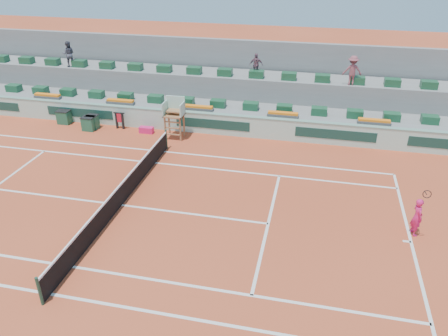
{
  "coord_description": "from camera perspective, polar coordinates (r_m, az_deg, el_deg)",
  "views": [
    {
      "loc": [
        7.84,
        -14.63,
        10.29
      ],
      "look_at": [
        4.0,
        2.5,
        1.0
      ],
      "focal_mm": 35.0,
      "sensor_mm": 36.0,
      "label": 1
    }
  ],
  "objects": [
    {
      "name": "seating_tier_upper",
      "position": [
        29.45,
        -3.48,
        10.07
      ],
      "size": [
        36.0,
        2.4,
        2.6
      ],
      "primitive_type": "cube",
      "color": "gray",
      "rests_on": "ground"
    },
    {
      "name": "seat_row_upper",
      "position": [
        28.47,
        -3.9,
        12.62
      ],
      "size": [
        32.9,
        0.6,
        0.44
      ],
      "color": "#194C2D",
      "rests_on": "seating_tier_upper"
    },
    {
      "name": "drink_cooler_c",
      "position": [
        29.07,
        -20.14,
        6.31
      ],
      "size": [
        0.8,
        0.69,
        0.84
      ],
      "color": "#1B5339",
      "rests_on": "ground"
    },
    {
      "name": "ground",
      "position": [
        19.53,
        -13.22,
        -4.75
      ],
      "size": [
        90.0,
        90.0,
        0.0
      ],
      "primitive_type": "plane",
      "color": "#AD3E21",
      "rests_on": "ground"
    },
    {
      "name": "tennis_net",
      "position": [
        19.26,
        -13.39,
        -3.43
      ],
      "size": [
        0.1,
        11.97,
        1.1
      ],
      "color": "black",
      "rests_on": "ground"
    },
    {
      "name": "player_bag",
      "position": [
        26.38,
        -10.1,
        4.92
      ],
      "size": [
        0.83,
        0.37,
        0.37
      ],
      "primitive_type": "cube",
      "color": "#EA1E6A",
      "rests_on": "ground"
    },
    {
      "name": "tennis_player",
      "position": [
        18.42,
        23.91,
        -5.83
      ],
      "size": [
        0.51,
        0.89,
        2.28
      ],
      "color": "#EA1E6A",
      "rests_on": "ground"
    },
    {
      "name": "drink_cooler_b",
      "position": [
        27.51,
        -17.24,
        5.58
      ],
      "size": [
        0.75,
        0.65,
        0.84
      ],
      "color": "#1B5339",
      "rests_on": "ground"
    },
    {
      "name": "umpire_chair",
      "position": [
        25.05,
        -6.5,
        7.27
      ],
      "size": [
        1.1,
        0.9,
        2.4
      ],
      "color": "#925D37",
      "rests_on": "ground"
    },
    {
      "name": "seat_row_lower",
      "position": [
        27.15,
        -4.93,
        8.72
      ],
      "size": [
        32.9,
        0.6,
        0.44
      ],
      "color": "#194C2D",
      "rests_on": "seating_tier_lower"
    },
    {
      "name": "spectator_right",
      "position": [
        27.01,
        16.42,
        12.12
      ],
      "size": [
        1.17,
        0.75,
        1.71
      ],
      "primitive_type": "imported",
      "rotation": [
        0.0,
        0.0,
        3.25
      ],
      "color": "#8A454C",
      "rests_on": "seating_tier_upper"
    },
    {
      "name": "spectator_mid",
      "position": [
        27.78,
        4.22,
        13.28
      ],
      "size": [
        0.87,
        0.43,
        1.43
      ],
      "primitive_type": "imported",
      "rotation": [
        0.0,
        0.0,
        3.24
      ],
      "color": "#78505F",
      "rests_on": "seating_tier_upper"
    },
    {
      "name": "court_lines",
      "position": [
        19.53,
        -13.22,
        -4.73
      ],
      "size": [
        23.89,
        11.09,
        0.01
      ],
      "color": "white",
      "rests_on": "ground"
    },
    {
      "name": "stadium_back_wall",
      "position": [
        30.67,
        -2.7,
        12.57
      ],
      "size": [
        36.0,
        0.4,
        4.4
      ],
      "primitive_type": "cube",
      "color": "gray",
      "rests_on": "ground"
    },
    {
      "name": "advertising_hoarding",
      "position": [
        26.25,
        -5.65,
        6.17
      ],
      "size": [
        36.0,
        0.34,
        1.26
      ],
      "color": "#ACD9C4",
      "rests_on": "ground"
    },
    {
      "name": "seating_tier_lower",
      "position": [
        28.23,
        -4.33,
        7.74
      ],
      "size": [
        36.0,
        4.0,
        1.2
      ],
      "primitive_type": "cube",
      "color": "gray",
      "rests_on": "ground"
    },
    {
      "name": "drink_cooler_a",
      "position": [
        27.72,
        -16.78,
        5.81
      ],
      "size": [
        0.68,
        0.59,
        0.84
      ],
      "color": "#1B5339",
      "rests_on": "ground"
    },
    {
      "name": "spectator_left",
      "position": [
        31.7,
        -19.64,
        13.86
      ],
      "size": [
        1.0,
        0.91,
        1.68
      ],
      "primitive_type": "imported",
      "rotation": [
        0.0,
        0.0,
        3.56
      ],
      "color": "#484954",
      "rests_on": "seating_tier_upper"
    },
    {
      "name": "towel_rack",
      "position": [
        27.17,
        -13.49,
        6.21
      ],
      "size": [
        0.68,
        0.11,
        1.03
      ],
      "color": "black",
      "rests_on": "ground"
    },
    {
      "name": "flower_planters",
      "position": [
        26.94,
        -8.51,
        8.16
      ],
      "size": [
        26.8,
        0.36,
        0.28
      ],
      "color": "#525252",
      "rests_on": "seating_tier_lower"
    }
  ]
}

